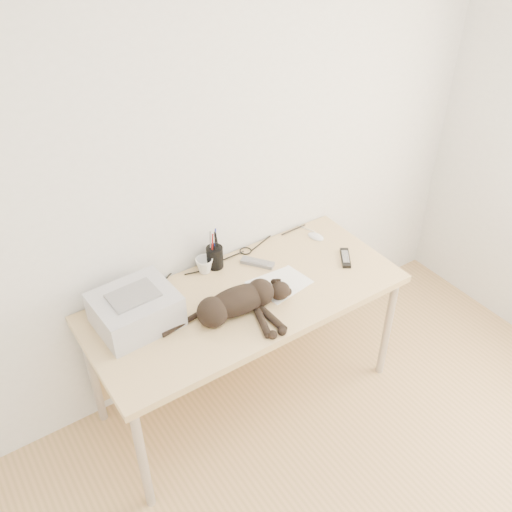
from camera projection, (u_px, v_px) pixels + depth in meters
wall_back at (204, 167)px, 2.74m from camera, size 3.50×0.00×3.50m
desk at (237, 306)px, 2.97m from camera, size 1.60×0.70×0.74m
printer at (135, 309)px, 2.63m from camera, size 0.38×0.33×0.17m
papers at (279, 284)px, 2.90m from camera, size 0.31×0.23×0.01m
cat at (235, 304)px, 2.69m from camera, size 0.66×0.33×0.15m
mug at (204, 265)px, 2.96m from camera, size 0.13×0.13×0.08m
pen_cup at (215, 257)px, 2.99m from camera, size 0.09×0.09×0.23m
remote_grey at (257, 263)px, 3.04m from camera, size 0.15×0.17×0.02m
remote_black at (345, 258)px, 3.07m from camera, size 0.13×0.16×0.02m
mouse at (316, 235)px, 3.23m from camera, size 0.09×0.12×0.03m
cable_tangle at (214, 263)px, 3.04m from camera, size 1.36×0.07×0.01m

